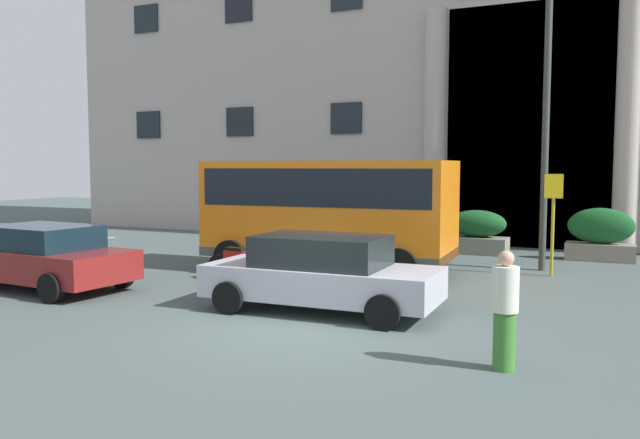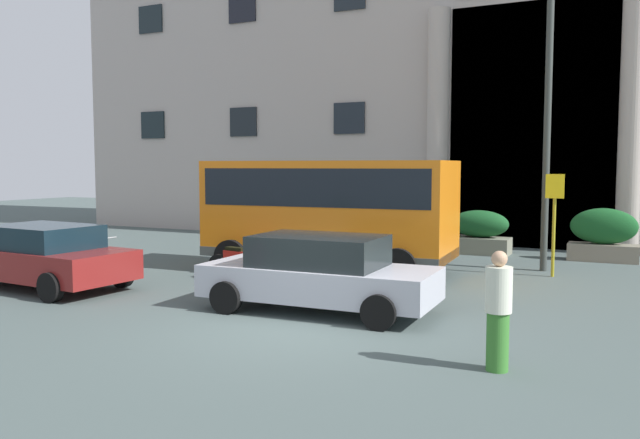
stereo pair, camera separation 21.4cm
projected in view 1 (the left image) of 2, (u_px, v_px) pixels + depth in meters
The scene contains 12 objects.
ground_plane at pixel (301, 332), 11.05m from camera, with size 80.00×64.00×0.12m, color #455351.
orange_minibus at pixel (329, 207), 16.70m from camera, with size 6.40×3.10×2.90m.
bus_stop_sign at pixel (553, 213), 16.16m from camera, with size 0.44×0.08×2.57m.
hedge_planter_entrance_right at pixel (477, 233), 20.46m from camera, with size 1.90×0.95×1.38m.
hedge_planter_entrance_left at pixel (277, 224), 23.06m from camera, with size 1.96×0.72×1.47m.
hedge_planter_far_west at pixel (601, 235), 18.90m from camera, with size 1.91×0.75×1.55m.
white_taxi_kerbside at pixel (43, 256), 14.58m from camera, with size 4.41×2.34×1.44m.
parked_sedan_far at pixel (322, 273), 12.32m from camera, with size 4.51×2.12×1.46m.
scooter_by_planter at pixel (240, 263), 15.47m from camera, with size 2.08×0.59×0.89m.
motorcycle_far_end at pixel (89, 253), 17.28m from camera, with size 2.09×0.55×0.89m.
pedestrian_child_trailing at pixel (505, 310), 8.76m from camera, with size 0.36×0.36×1.64m.
lamppost_plaza_centre at pixel (547, 79), 16.79m from camera, with size 0.40×0.40×8.73m.
Camera 1 is at (4.94, -9.66, 2.78)m, focal length 36.38 mm.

